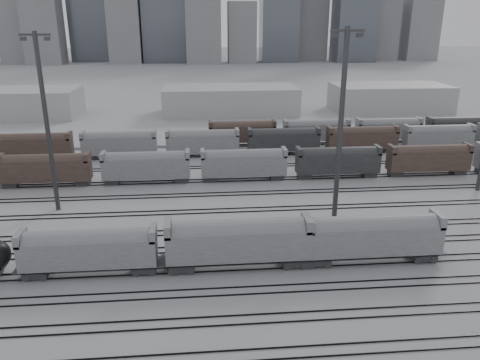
{
  "coord_description": "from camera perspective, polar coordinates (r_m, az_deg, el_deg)",
  "views": [
    {
      "loc": [
        0.24,
        -46.58,
        27.16
      ],
      "look_at": [
        6.29,
        20.41,
        4.0
      ],
      "focal_mm": 35.0,
      "sensor_mm": 36.0,
      "label": 1
    }
  ],
  "objects": [
    {
      "name": "warehouse_mid",
      "position": [
        143.79,
        -1.22,
        9.73
      ],
      "size": [
        40.0,
        18.0,
        8.0
      ],
      "primitive_type": "cube",
      "color": "#AEADB0",
      "rests_on": "ground"
    },
    {
      "name": "hopper_car_a",
      "position": [
        54.67,
        -17.94,
        -7.89
      ],
      "size": [
        14.89,
        2.96,
        5.32
      ],
      "color": "#232426",
      "rests_on": "ground"
    },
    {
      "name": "hopper_car_b",
      "position": [
        53.24,
        -0.21,
        -7.24
      ],
      "size": [
        16.4,
        3.26,
        5.86
      ],
      "color": "#232426",
      "rests_on": "ground"
    },
    {
      "name": "light_mast_c",
      "position": [
        62.01,
        12.16,
        6.33
      ],
      "size": [
        4.23,
        0.68,
        26.41
      ],
      "color": "#363638",
      "rests_on": "ground"
    },
    {
      "name": "hopper_car_c",
      "position": [
        56.67,
        15.86,
        -6.41
      ],
      "size": [
        16.02,
        3.18,
        5.73
      ],
      "color": "#232426",
      "rests_on": "ground"
    },
    {
      "name": "tracks",
      "position": [
        69.57,
        -4.96,
        -3.98
      ],
      "size": [
        220.0,
        71.5,
        0.16
      ],
      "color": "black",
      "rests_on": "ground"
    },
    {
      "name": "skyline",
      "position": [
        326.84,
        -3.52,
        20.3
      ],
      "size": [
        316.0,
        22.4,
        95.0
      ],
      "color": "gray",
      "rests_on": "ground"
    },
    {
      "name": "warehouse_right",
      "position": [
        155.41,
        17.77,
        9.54
      ],
      "size": [
        35.0,
        18.0,
        8.0
      ],
      "primitive_type": "cube",
      "color": "#AEADB0",
      "rests_on": "ground"
    },
    {
      "name": "light_mast_b",
      "position": [
        72.01,
        -22.54,
        6.75
      ],
      "size": [
        4.12,
        0.66,
        25.75
      ],
      "color": "#363638",
      "rests_on": "ground"
    },
    {
      "name": "bg_string_far",
      "position": [
        111.17,
        13.54,
        5.81
      ],
      "size": [
        66.0,
        3.0,
        5.6
      ],
      "color": "brown",
      "rests_on": "ground"
    },
    {
      "name": "bg_string_mid",
      "position": [
        99.27,
        5.32,
        4.71
      ],
      "size": [
        151.0,
        3.0,
        5.6
      ],
      "color": "#232426",
      "rests_on": "ground"
    },
    {
      "name": "ground",
      "position": [
        53.92,
        -4.81,
        -11.32
      ],
      "size": [
        900.0,
        900.0,
        0.0
      ],
      "primitive_type": "plane",
      "color": "#AAAAAE",
      "rests_on": "ground"
    },
    {
      "name": "bg_string_near",
      "position": [
        82.63,
        0.46,
        1.85
      ],
      "size": [
        151.0,
        3.0,
        5.6
      ],
      "color": "gray",
      "rests_on": "ground"
    }
  ]
}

